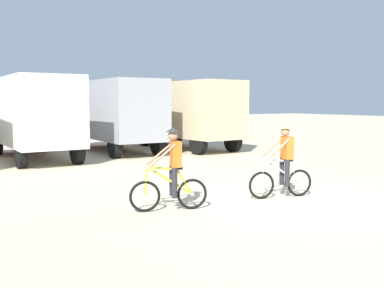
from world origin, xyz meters
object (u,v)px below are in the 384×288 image
(box_truck_grey_hauler, at_px, (116,112))
(cyclist_cowboy_hat, at_px, (283,164))
(box_truck_white_box, at_px, (34,114))
(cyclist_orange_shirt, at_px, (171,172))
(box_truck_tan_camper, at_px, (188,112))

(box_truck_grey_hauler, height_order, cyclist_cowboy_hat, box_truck_grey_hauler)
(box_truck_white_box, relative_size, cyclist_orange_shirt, 3.71)
(box_truck_white_box, relative_size, cyclist_cowboy_hat, 3.71)
(cyclist_cowboy_hat, bearing_deg, box_truck_grey_hauler, 87.33)
(box_truck_white_box, relative_size, box_truck_tan_camper, 0.99)
(box_truck_tan_camper, bearing_deg, cyclist_cowboy_hat, -110.41)
(box_truck_white_box, distance_m, box_truck_tan_camper, 7.53)
(cyclist_cowboy_hat, bearing_deg, box_truck_white_box, 107.37)
(box_truck_white_box, bearing_deg, box_truck_tan_camper, 1.40)
(box_truck_tan_camper, xyz_separation_m, cyclist_orange_shirt, (-7.12, -10.76, -1.03))
(box_truck_grey_hauler, relative_size, box_truck_tan_camper, 0.99)
(box_truck_grey_hauler, xyz_separation_m, cyclist_orange_shirt, (-3.55, -11.45, -1.03))
(box_truck_grey_hauler, relative_size, cyclist_orange_shirt, 3.72)
(box_truck_tan_camper, distance_m, cyclist_orange_shirt, 12.94)
(box_truck_grey_hauler, relative_size, cyclist_cowboy_hat, 3.72)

